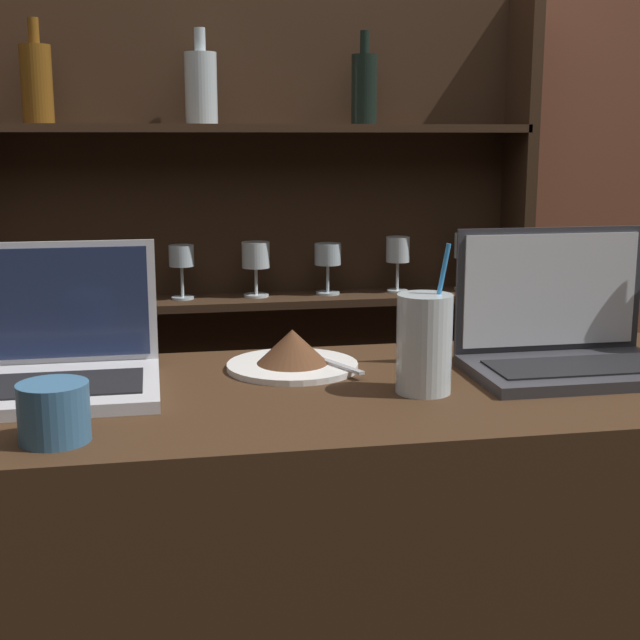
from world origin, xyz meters
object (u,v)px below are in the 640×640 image
Objects in this scene: laptop_near at (50,360)px; laptop_far at (565,340)px; coffee_cup at (54,412)px; cake_plate at (293,354)px; water_glass at (424,344)px.

laptop_far reaches higher than laptop_near.
laptop_near is at bearing 176.76° from laptop_far.
laptop_near is 3.62× the size of coffee_cup.
water_glass reaches higher than cake_plate.
cake_plate is (0.38, 0.04, -0.02)m from laptop_near.
water_glass is at bearing -163.32° from laptop_far.
water_glass is 2.50× the size of coffee_cup.
laptop_far is (0.81, -0.05, 0.01)m from laptop_near.
coffee_cup is at bearing -139.72° from cake_plate.
laptop_far reaches higher than water_glass.
coffee_cup is at bearing -165.38° from laptop_far.
water_glass reaches higher than laptop_near.
laptop_near is 0.25m from coffee_cup.
laptop_near is 0.38m from cake_plate.
water_glass is (-0.26, -0.08, 0.02)m from laptop_far.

